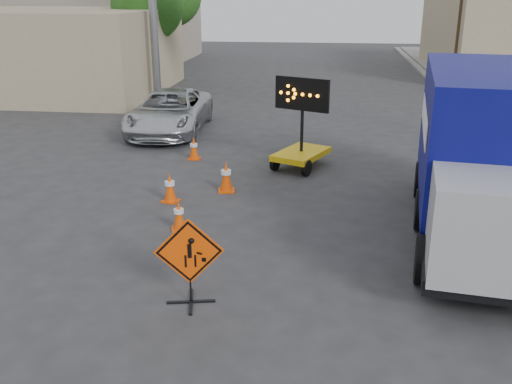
% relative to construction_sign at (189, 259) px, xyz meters
% --- Properties ---
extents(ground, '(100.00, 100.00, 0.00)m').
position_rel_construction_sign_xyz_m(ground, '(0.73, -0.38, -0.80)').
color(ground, '#2D2D30').
rests_on(ground, ground).
extents(curb_right, '(0.40, 60.00, 0.12)m').
position_rel_construction_sign_xyz_m(curb_right, '(7.93, 14.62, -0.74)').
color(curb_right, gray).
rests_on(curb_right, ground).
extents(storefront_left_near, '(14.00, 10.00, 4.00)m').
position_rel_construction_sign_xyz_m(storefront_left_near, '(-13.27, 19.62, 1.20)').
color(storefront_left_near, tan).
rests_on(storefront_left_near, ground).
extents(storefront_left_far, '(12.00, 10.00, 4.40)m').
position_rel_construction_sign_xyz_m(storefront_left_far, '(-14.27, 33.62, 1.40)').
color(storefront_left_far, gray).
rests_on(storefront_left_far, ground).
extents(tree_left_near, '(3.71, 3.71, 6.03)m').
position_rel_construction_sign_xyz_m(tree_left_near, '(-7.27, 21.62, 3.36)').
color(tree_left_near, '#4B3520').
rests_on(tree_left_near, ground).
extents(construction_sign, '(1.12, 0.80, 1.51)m').
position_rel_construction_sign_xyz_m(construction_sign, '(0.00, 0.00, 0.00)').
color(construction_sign, black).
rests_on(construction_sign, ground).
extents(arrow_board, '(1.76, 2.13, 2.62)m').
position_rel_construction_sign_xyz_m(arrow_board, '(1.41, 7.89, -0.21)').
color(arrow_board, gold).
rests_on(arrow_board, ground).
extents(pickup_truck, '(2.76, 5.50, 1.50)m').
position_rel_construction_sign_xyz_m(pickup_truck, '(-3.55, 11.73, -0.05)').
color(pickup_truck, silver).
rests_on(pickup_truck, ground).
extents(box_truck, '(3.04, 7.44, 3.43)m').
position_rel_construction_sign_xyz_m(box_truck, '(5.22, 3.53, 0.75)').
color(box_truck, black).
rests_on(box_truck, ground).
extents(cone_a, '(0.42, 0.42, 0.67)m').
position_rel_construction_sign_xyz_m(cone_a, '(-0.97, 2.98, -0.47)').
color(cone_a, '#ED4704').
rests_on(cone_a, ground).
extents(cone_b, '(0.48, 0.48, 0.74)m').
position_rel_construction_sign_xyz_m(cone_b, '(-1.62, 4.64, -0.43)').
color(cone_b, '#ED4704').
rests_on(cone_b, ground).
extents(cone_c, '(0.48, 0.48, 0.81)m').
position_rel_construction_sign_xyz_m(cone_c, '(-0.39, 5.56, -0.40)').
color(cone_c, '#ED4704').
rests_on(cone_c, ground).
extents(cone_d, '(0.38, 0.38, 0.70)m').
position_rel_construction_sign_xyz_m(cone_d, '(-1.89, 8.36, -0.45)').
color(cone_d, '#ED4704').
rests_on(cone_d, ground).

